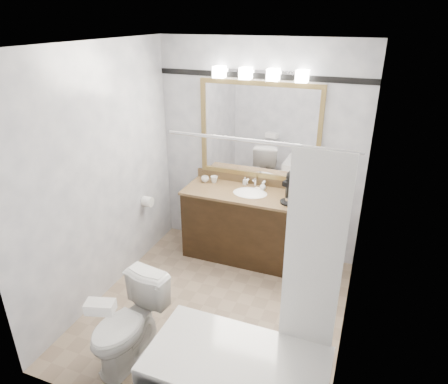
% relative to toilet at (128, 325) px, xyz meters
% --- Properties ---
extents(room, '(2.42, 2.62, 2.52)m').
position_rel_toilet_xyz_m(room, '(0.45, 0.84, 0.89)').
color(room, gray).
rests_on(room, ground).
extents(vanity, '(1.53, 0.58, 0.97)m').
position_rel_toilet_xyz_m(vanity, '(0.45, 1.86, 0.08)').
color(vanity, black).
rests_on(vanity, ground).
extents(mirror, '(1.40, 0.04, 1.10)m').
position_rel_toilet_xyz_m(mirror, '(0.45, 2.12, 1.14)').
color(mirror, olive).
rests_on(mirror, room).
extents(vanity_light_bar, '(1.02, 0.14, 0.12)m').
position_rel_toilet_xyz_m(vanity_light_bar, '(0.45, 2.07, 1.77)').
color(vanity_light_bar, silver).
rests_on(vanity_light_bar, room).
extents(accent_stripe, '(2.40, 0.01, 0.06)m').
position_rel_toilet_xyz_m(accent_stripe, '(0.45, 2.13, 1.74)').
color(accent_stripe, black).
rests_on(accent_stripe, room).
extents(bathtub, '(1.30, 0.75, 1.96)m').
position_rel_toilet_xyz_m(bathtub, '(1.00, -0.06, -0.08)').
color(bathtub, white).
rests_on(bathtub, ground).
extents(tp_roll, '(0.11, 0.12, 0.12)m').
position_rel_toilet_xyz_m(tp_roll, '(-0.69, 1.50, 0.34)').
color(tp_roll, white).
rests_on(tp_roll, room).
extents(toilet, '(0.51, 0.76, 0.72)m').
position_rel_toilet_xyz_m(toilet, '(0.00, 0.00, 0.00)').
color(toilet, white).
rests_on(toilet, ground).
extents(tissue_box, '(0.23, 0.17, 0.09)m').
position_rel_toilet_xyz_m(tissue_box, '(0.00, -0.28, 0.41)').
color(tissue_box, white).
rests_on(tissue_box, toilet).
extents(coffee_maker, '(0.19, 0.23, 0.36)m').
position_rel_toilet_xyz_m(coffee_maker, '(0.93, 1.80, 0.67)').
color(coffee_maker, black).
rests_on(coffee_maker, vanity).
extents(cup_left, '(0.09, 0.09, 0.07)m').
position_rel_toilet_xyz_m(cup_left, '(-0.16, 1.97, 0.52)').
color(cup_left, white).
rests_on(cup_left, vanity).
extents(cup_right, '(0.10, 0.10, 0.08)m').
position_rel_toilet_xyz_m(cup_right, '(-0.05, 1.99, 0.53)').
color(cup_right, white).
rests_on(cup_right, vanity).
extents(soap_bottle_a, '(0.05, 0.05, 0.09)m').
position_rel_toilet_xyz_m(soap_bottle_a, '(0.32, 2.06, 0.53)').
color(soap_bottle_a, white).
rests_on(soap_bottle_a, vanity).
extents(soap_bottle_b, '(0.08, 0.08, 0.09)m').
position_rel_toilet_xyz_m(soap_bottle_b, '(0.56, 2.00, 0.53)').
color(soap_bottle_b, white).
rests_on(soap_bottle_b, vanity).
extents(soap_bar, '(0.08, 0.06, 0.02)m').
position_rel_toilet_xyz_m(soap_bar, '(0.51, 1.97, 0.50)').
color(soap_bar, beige).
rests_on(soap_bar, vanity).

